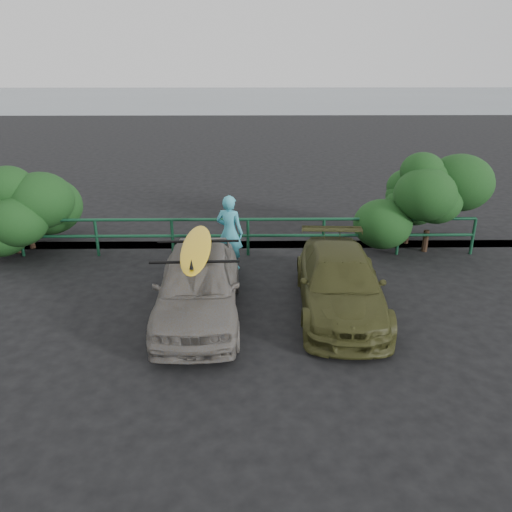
{
  "coord_description": "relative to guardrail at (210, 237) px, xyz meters",
  "views": [
    {
      "loc": [
        1.06,
        -7.46,
        4.93
      ],
      "look_at": [
        1.18,
        2.28,
        1.05
      ],
      "focal_mm": 35.0,
      "sensor_mm": 36.0,
      "label": 1
    }
  ],
  "objects": [
    {
      "name": "man",
      "position": [
        0.55,
        -0.88,
        0.42
      ],
      "size": [
        0.8,
        0.66,
        1.88
      ],
      "primitive_type": "imported",
      "rotation": [
        0.0,
        0.0,
        2.79
      ],
      "color": "#3CA0B5",
      "rests_on": "ground"
    },
    {
      "name": "shrub_right",
      "position": [
        5.0,
        0.5,
        0.73
      ],
      "size": [
        3.2,
        2.4,
        2.5
      ],
      "primitive_type": null,
      "color": "#183F17",
      "rests_on": "ground"
    },
    {
      "name": "ground",
      "position": [
        0.0,
        -5.0,
        -0.52
      ],
      "size": [
        80.0,
        80.0,
        0.0
      ],
      "primitive_type": "plane",
      "color": "black"
    },
    {
      "name": "guardrail",
      "position": [
        0.0,
        0.0,
        0.0
      ],
      "size": [
        14.0,
        0.08,
        1.04
      ],
      "primitive_type": null,
      "color": "#113E26",
      "rests_on": "ground"
    },
    {
      "name": "roof_rack",
      "position": [
        0.01,
        -3.39,
        0.91
      ],
      "size": [
        1.7,
        1.21,
        0.06
      ],
      "primitive_type": null,
      "rotation": [
        0.0,
        0.0,
        0.03
      ],
      "color": "black",
      "rests_on": "sedan"
    },
    {
      "name": "ocean",
      "position": [
        0.0,
        55.0,
        -0.52
      ],
      "size": [
        200.0,
        200.0,
        0.0
      ],
      "primitive_type": "plane",
      "color": "slate",
      "rests_on": "ground"
    },
    {
      "name": "shrub_left",
      "position": [
        -4.8,
        0.4,
        0.76
      ],
      "size": [
        3.2,
        2.4,
        2.55
      ],
      "primitive_type": null,
      "color": "#183F17",
      "rests_on": "ground"
    },
    {
      "name": "surfboard",
      "position": [
        0.01,
        -3.39,
        0.98
      ],
      "size": [
        0.65,
        2.77,
        0.08
      ],
      "primitive_type": "ellipsoid",
      "rotation": [
        0.0,
        0.0,
        0.03
      ],
      "color": "gold",
      "rests_on": "roof_rack"
    },
    {
      "name": "olive_vehicle",
      "position": [
        2.91,
        -3.13,
        0.09
      ],
      "size": [
        1.92,
        4.26,
        1.21
      ],
      "primitive_type": "imported",
      "rotation": [
        0.0,
        0.0,
        -0.05
      ],
      "color": "#3C3E1B",
      "rests_on": "ground"
    },
    {
      "name": "sedan",
      "position": [
        0.01,
        -3.39,
        0.18
      ],
      "size": [
        1.77,
        4.15,
        1.4
      ],
      "primitive_type": "imported",
      "rotation": [
        0.0,
        0.0,
        0.03
      ],
      "color": "#69635D",
      "rests_on": "ground"
    }
  ]
}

